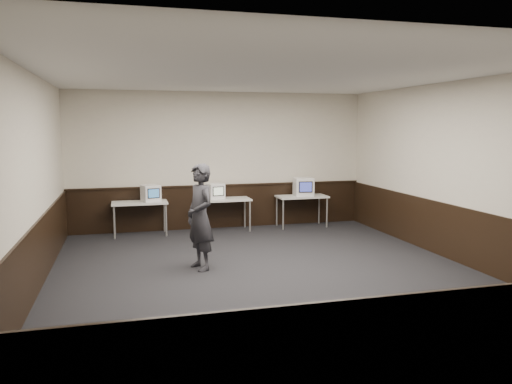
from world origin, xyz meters
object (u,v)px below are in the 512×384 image
(desk_center, at_px, (224,202))
(emac_left, at_px, (151,193))
(emac_right, at_px, (303,187))
(desk_left, at_px, (140,205))
(emac_center, at_px, (216,191))
(person, at_px, (200,217))
(desk_right, at_px, (302,199))

(desk_center, height_order, emac_left, emac_left)
(emac_left, xyz_separation_m, emac_right, (3.58, -0.04, 0.04))
(desk_center, bearing_deg, emac_left, 179.63)
(desk_left, xyz_separation_m, emac_right, (3.83, -0.03, 0.29))
(emac_center, relative_size, person, 0.24)
(desk_right, height_order, emac_right, emac_right)
(emac_center, height_order, emac_right, emac_right)
(desk_left, bearing_deg, emac_center, 1.38)
(person, bearing_deg, desk_center, 141.97)
(desk_left, height_order, desk_right, same)
(emac_left, distance_m, emac_center, 1.46)
(desk_right, xyz_separation_m, emac_left, (-3.55, 0.01, 0.25))
(emac_center, distance_m, person, 3.13)
(emac_left, bearing_deg, person, -93.82)
(desk_right, bearing_deg, emac_left, 179.83)
(desk_left, bearing_deg, emac_left, 2.47)
(desk_center, distance_m, emac_left, 1.67)
(desk_right, distance_m, emac_center, 2.11)
(emac_center, relative_size, emac_right, 0.83)
(emac_right, bearing_deg, person, -127.83)
(desk_left, xyz_separation_m, desk_center, (1.90, 0.00, 0.00))
(emac_center, xyz_separation_m, emac_right, (2.12, -0.07, 0.04))
(desk_left, distance_m, desk_right, 3.80)
(emac_left, xyz_separation_m, emac_center, (1.46, 0.03, -0.01))
(desk_center, xyz_separation_m, emac_right, (1.93, -0.03, 0.29))
(desk_right, relative_size, emac_right, 2.33)
(desk_left, distance_m, desk_center, 1.90)
(desk_left, relative_size, desk_center, 1.00)
(emac_right, bearing_deg, emac_left, -173.67)
(emac_right, bearing_deg, emac_center, -174.91)
(emac_left, bearing_deg, desk_left, 166.40)
(desk_left, bearing_deg, person, -73.25)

